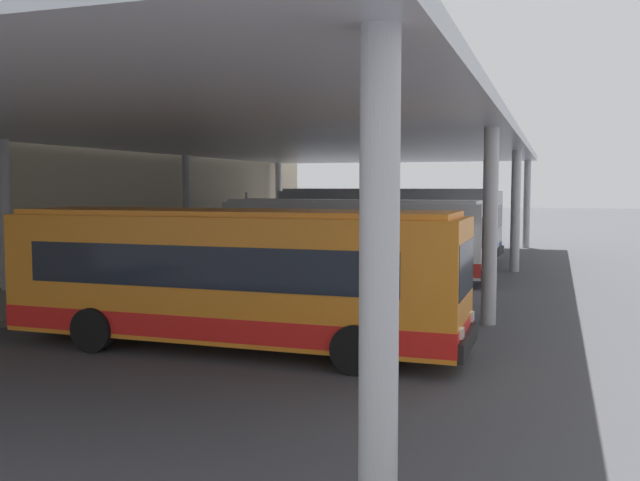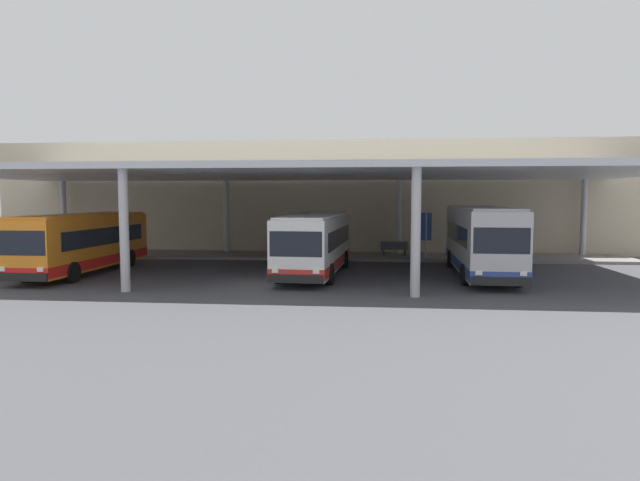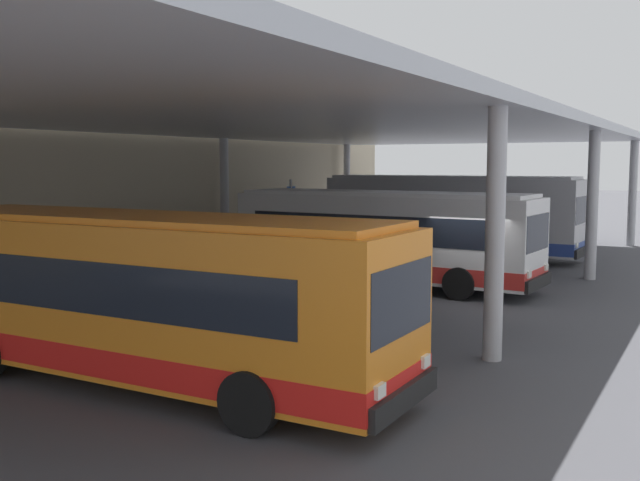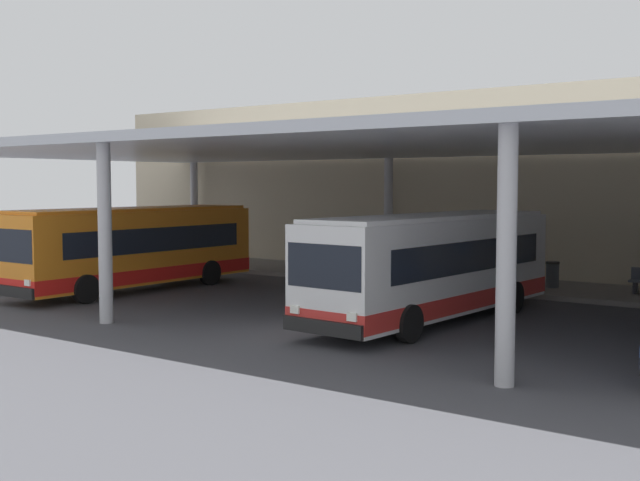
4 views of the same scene
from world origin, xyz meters
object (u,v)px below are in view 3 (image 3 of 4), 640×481
(bus_middle_bay, at_px, (450,215))
(trash_bin, at_px, (204,249))
(banner_sign, at_px, (291,210))
(bench_waiting, at_px, (251,241))
(bus_nearest_bay, at_px, (141,296))
(bus_second_bay, at_px, (383,237))

(bus_middle_bay, distance_m, trash_bin, 10.95)
(banner_sign, bearing_deg, bench_waiting, 156.33)
(bus_nearest_bay, xyz_separation_m, banner_sign, (18.79, 8.20, 0.32))
(bus_nearest_bay, height_order, bus_second_bay, same)
(bus_nearest_bay, distance_m, banner_sign, 20.50)
(banner_sign, bearing_deg, bus_second_bay, -130.39)
(trash_bin, distance_m, banner_sign, 5.84)
(bus_second_bay, distance_m, banner_sign, 9.86)
(bus_nearest_bay, distance_m, trash_bin, 15.88)
(bus_nearest_bay, bearing_deg, bench_waiting, 28.41)
(bus_middle_bay, bearing_deg, trash_bin, 135.97)
(bus_middle_bay, relative_size, bench_waiting, 6.34)
(bus_nearest_bay, xyz_separation_m, trash_bin, (13.14, 8.86, -0.98))
(bench_waiting, height_order, trash_bin, trash_bin)
(bus_middle_bay, bearing_deg, bus_second_bay, -176.02)
(trash_bin, bearing_deg, bus_middle_bay, -44.03)
(bus_nearest_bay, distance_m, bus_middle_bay, 21.00)
(bus_middle_bay, bearing_deg, bus_nearest_bay, -176.46)
(bench_waiting, bearing_deg, banner_sign, -23.67)
(bus_nearest_bay, height_order, bench_waiting, bus_nearest_bay)
(bus_second_bay, bearing_deg, trash_bin, 84.88)
(bus_second_bay, bearing_deg, banner_sign, 49.61)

